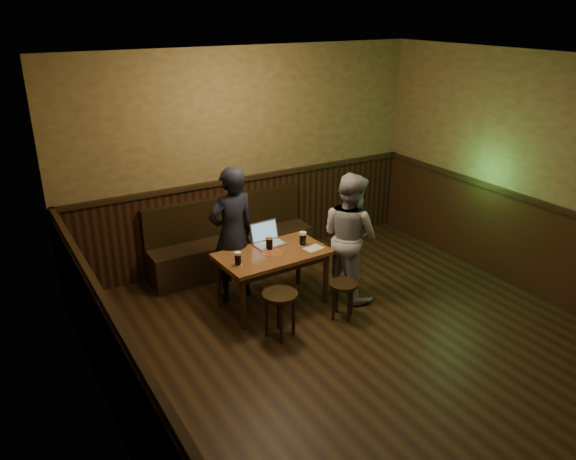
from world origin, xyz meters
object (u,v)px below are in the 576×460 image
(bench, at_px, (231,246))
(pub_table, at_px, (273,259))
(person_suit, at_px, (232,234))
(pint_mid, at_px, (269,243))
(pint_right, at_px, (303,239))
(stool_left, at_px, (280,302))
(stool_right, at_px, (343,290))
(person_grey, at_px, (350,236))
(laptop, at_px, (267,238))
(pint_left, at_px, (238,259))

(bench, bearing_deg, pub_table, -90.00)
(pub_table, xyz_separation_m, person_suit, (-0.31, 0.40, 0.23))
(pub_table, distance_m, pint_mid, 0.19)
(pub_table, bearing_deg, pint_right, -2.58)
(stool_left, bearing_deg, pint_right, 43.13)
(stool_right, distance_m, person_suit, 1.42)
(bench, xyz_separation_m, stool_right, (0.53, -1.78, 0.03))
(bench, bearing_deg, person_grey, -56.83)
(person_suit, bearing_deg, stool_right, 123.29)
(pint_mid, xyz_separation_m, laptop, (0.06, 0.16, -0.02))
(stool_right, xyz_separation_m, laptop, (-0.46, 0.90, 0.39))
(stool_left, distance_m, stool_right, 0.79)
(pub_table, xyz_separation_m, stool_left, (-0.26, -0.61, -0.18))
(pint_mid, bearing_deg, person_grey, -20.38)
(pint_mid, relative_size, person_grey, 0.11)
(pint_right, relative_size, person_grey, 0.11)
(bench, relative_size, pint_left, 14.65)
(pint_left, xyz_separation_m, laptop, (0.55, 0.35, -0.01))
(bench, distance_m, person_suit, 0.94)
(pint_right, bearing_deg, pub_table, -179.74)
(stool_right, distance_m, person_grey, 0.69)
(bench, bearing_deg, pint_right, -70.41)
(pint_right, bearing_deg, stool_right, -78.96)
(bench, distance_m, person_grey, 1.70)
(stool_right, height_order, pint_mid, pint_mid)
(pub_table, distance_m, laptop, 0.31)
(bench, relative_size, person_suit, 1.36)
(stool_right, distance_m, pint_left, 1.21)
(pub_table, relative_size, laptop, 3.50)
(pint_mid, height_order, pint_right, same)
(pint_left, height_order, person_suit, person_suit)
(laptop, bearing_deg, person_suit, 156.36)
(pint_right, height_order, person_suit, person_suit)
(pub_table, distance_m, pint_left, 0.51)
(pint_mid, bearing_deg, laptop, 69.86)
(pint_left, xyz_separation_m, pint_mid, (0.49, 0.19, 0.01))
(pub_table, distance_m, pint_right, 0.44)
(stool_right, bearing_deg, pub_table, 129.36)
(bench, relative_size, pub_table, 1.73)
(pub_table, xyz_separation_m, pint_mid, (0.01, 0.09, 0.17))
(stool_left, height_order, pint_left, pint_left)
(stool_left, xyz_separation_m, person_grey, (1.15, 0.38, 0.36))
(pint_right, relative_size, person_suit, 0.10)
(bench, xyz_separation_m, pint_right, (0.40, -1.13, 0.44))
(stool_left, height_order, person_grey, person_grey)
(stool_left, height_order, pint_right, pint_right)
(pint_left, relative_size, laptop, 0.41)
(bench, height_order, stool_right, bench)
(stool_left, distance_m, pint_right, 0.97)
(pint_mid, bearing_deg, stool_left, -110.66)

